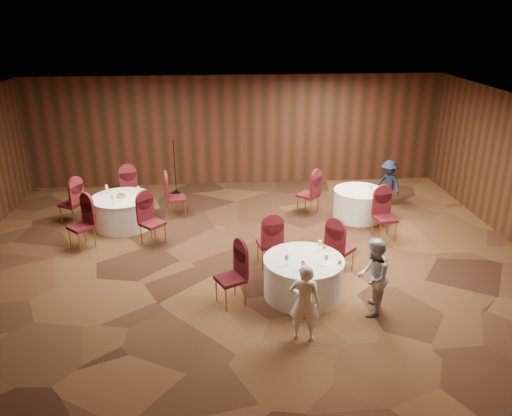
{
  "coord_description": "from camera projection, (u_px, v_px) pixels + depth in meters",
  "views": [
    {
      "loc": [
        -0.56,
        -9.35,
        4.98
      ],
      "look_at": [
        0.2,
        0.2,
        1.1
      ],
      "focal_mm": 35.0,
      "sensor_mm": 36.0,
      "label": 1
    }
  ],
  "objects": [
    {
      "name": "ground",
      "position": [
        247.0,
        260.0,
        10.55
      ],
      "size": [
        12.0,
        12.0,
        0.0
      ],
      "primitive_type": "plane",
      "color": "black",
      "rests_on": "ground"
    },
    {
      "name": "room_shell",
      "position": [
        247.0,
        171.0,
        9.81
      ],
      "size": [
        12.0,
        12.0,
        12.0
      ],
      "color": "silver",
      "rests_on": "ground"
    },
    {
      "name": "table_main",
      "position": [
        303.0,
        277.0,
        9.14
      ],
      "size": [
        1.47,
        1.47,
        0.74
      ],
      "color": "white",
      "rests_on": "ground"
    },
    {
      "name": "table_left",
      "position": [
        123.0,
        211.0,
        12.07
      ],
      "size": [
        1.45,
        1.45,
        0.74
      ],
      "color": "white",
      "rests_on": "ground"
    },
    {
      "name": "table_right",
      "position": [
        359.0,
        204.0,
        12.53
      ],
      "size": [
        1.27,
        1.27,
        0.74
      ],
      "color": "white",
      "rests_on": "ground"
    },
    {
      "name": "chairs_main",
      "position": [
        282.0,
        256.0,
        9.66
      ],
      "size": [
        2.95,
        2.02,
        1.0
      ],
      "color": "#3E0C12",
      "rests_on": "ground"
    },
    {
      "name": "chairs_left",
      "position": [
        122.0,
        207.0,
        12.01
      ],
      "size": [
        3.19,
        3.14,
        1.0
      ],
      "color": "#3E0C12",
      "rests_on": "ground"
    },
    {
      "name": "chairs_right",
      "position": [
        344.0,
        206.0,
        12.07
      ],
      "size": [
        2.14,
        2.3,
        1.0
      ],
      "color": "#3E0C12",
      "rests_on": "ground"
    },
    {
      "name": "tabletop_main",
      "position": [
        317.0,
        258.0,
        8.86
      ],
      "size": [
        1.06,
        1.11,
        0.22
      ],
      "color": "silver",
      "rests_on": "table_main"
    },
    {
      "name": "tabletop_left",
      "position": [
        121.0,
        194.0,
        11.9
      ],
      "size": [
        0.86,
        0.78,
        0.22
      ],
      "color": "silver",
      "rests_on": "table_left"
    },
    {
      "name": "tabletop_right",
      "position": [
        371.0,
        188.0,
        12.09
      ],
      "size": [
        0.08,
        0.08,
        0.22
      ],
      "color": "silver",
      "rests_on": "table_right"
    },
    {
      "name": "mic_stand",
      "position": [
        175.0,
        178.0,
        14.17
      ],
      "size": [
        0.24,
        0.24,
        1.54
      ],
      "color": "black",
      "rests_on": "ground"
    },
    {
      "name": "woman_a",
      "position": [
        304.0,
        303.0,
        7.82
      ],
      "size": [
        0.55,
        0.43,
        1.34
      ],
      "primitive_type": "imported",
      "rotation": [
        0.0,
        0.0,
        2.89
      ],
      "color": "white",
      "rests_on": "ground"
    },
    {
      "name": "woman_b",
      "position": [
        373.0,
        277.0,
        8.5
      ],
      "size": [
        0.75,
        0.83,
        1.4
      ],
      "primitive_type": "imported",
      "rotation": [
        0.0,
        0.0,
        4.33
      ],
      "color": "#B3B3B8",
      "rests_on": "ground"
    },
    {
      "name": "man_c",
      "position": [
        388.0,
        183.0,
        13.24
      ],
      "size": [
        0.79,
        0.93,
        1.24
      ],
      "primitive_type": "imported",
      "rotation": [
        0.0,
        0.0,
        5.2
      ],
      "color": "black",
      "rests_on": "ground"
    }
  ]
}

